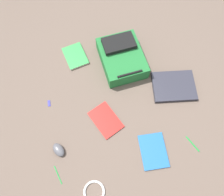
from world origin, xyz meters
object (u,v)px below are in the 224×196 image
(laptop, at_px, (174,86))
(pen_black, at_px, (193,144))
(computer_mouse, at_px, (59,150))
(pen_blue, at_px, (58,175))
(backpack, at_px, (122,57))
(cable_coil, at_px, (94,192))
(book_red, at_px, (153,151))
(usb_stick, at_px, (49,103))
(book_comic, at_px, (106,120))
(book_manual, at_px, (75,56))

(laptop, height_order, pen_black, laptop)
(computer_mouse, bearing_deg, pen_blue, 54.01)
(backpack, distance_m, pen_black, 0.87)
(laptop, height_order, cable_coil, laptop)
(cable_coil, bearing_deg, book_red, -170.05)
(book_red, height_order, cable_coil, cable_coil)
(cable_coil, distance_m, usb_stick, 0.75)
(laptop, xyz_separation_m, usb_stick, (0.97, -0.26, -0.01))
(backpack, bearing_deg, usb_stick, 10.56)
(pen_black, xyz_separation_m, usb_stick, (0.88, -0.72, -0.00))
(pen_black, height_order, pen_blue, pen_black)
(laptop, xyz_separation_m, computer_mouse, (1.01, 0.12, 0.01))
(pen_black, bearing_deg, computer_mouse, -20.23)
(backpack, height_order, usb_stick, backpack)
(book_red, distance_m, pen_blue, 0.70)
(book_comic, relative_size, pen_blue, 2.11)
(computer_mouse, xyz_separation_m, pen_blue, (0.06, 0.16, -0.02))
(laptop, xyz_separation_m, pen_black, (0.09, 0.46, -0.01))
(backpack, relative_size, book_comic, 1.57)
(book_red, bearing_deg, computer_mouse, -23.48)
(laptop, relative_size, pen_black, 2.97)
(book_red, height_order, book_comic, book_red)
(book_manual, relative_size, pen_blue, 1.71)
(book_comic, xyz_separation_m, computer_mouse, (0.40, 0.08, 0.02))
(backpack, height_order, book_comic, backpack)
(laptop, bearing_deg, cable_coil, 28.76)
(laptop, xyz_separation_m, book_manual, (0.64, -0.58, -0.01))
(laptop, bearing_deg, backpack, -52.51)
(book_red, height_order, pen_blue, book_red)
(computer_mouse, height_order, pen_black, computer_mouse)
(computer_mouse, xyz_separation_m, pen_black, (-0.92, 0.34, -0.02))
(pen_blue, bearing_deg, book_manual, -116.58)
(book_comic, xyz_separation_m, usb_stick, (0.36, -0.30, -0.00))
(laptop, height_order, pen_blue, laptop)
(laptop, relative_size, usb_stick, 8.50)
(backpack, distance_m, usb_stick, 0.69)
(book_comic, bearing_deg, computer_mouse, 11.27)
(book_red, bearing_deg, pen_black, 167.20)
(book_red, height_order, computer_mouse, computer_mouse)
(backpack, distance_m, pen_blue, 1.03)
(book_red, xyz_separation_m, book_comic, (0.23, -0.35, -0.00))
(backpack, bearing_deg, computer_mouse, 35.22)
(usb_stick, bearing_deg, cable_coil, 97.33)
(book_manual, height_order, pen_black, book_manual)
(computer_mouse, height_order, cable_coil, computer_mouse)
(book_manual, xyz_separation_m, pen_blue, (0.43, 0.87, -0.01))
(laptop, xyz_separation_m, cable_coil, (0.88, 0.48, -0.01))
(laptop, bearing_deg, book_manual, -42.49)
(book_comic, distance_m, usb_stick, 0.47)
(book_comic, height_order, pen_blue, book_comic)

